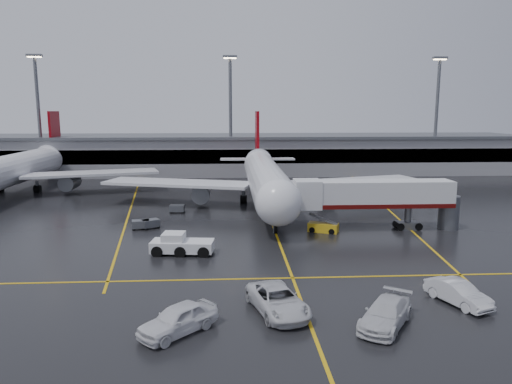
{
  "coord_description": "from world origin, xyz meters",
  "views": [
    {
      "loc": [
        -5.23,
        -59.97,
        14.03
      ],
      "look_at": [
        -2.0,
        -2.0,
        4.0
      ],
      "focal_mm": 33.07,
      "sensor_mm": 36.0,
      "label": 1
    }
  ],
  "objects": [
    {
      "name": "apron_line_right",
      "position": [
        18.0,
        10.0,
        0.01
      ],
      "size": [
        7.57,
        69.64,
        0.02
      ],
      "primitive_type": "cube",
      "rotation": [
        0.0,
        0.0,
        -0.1
      ],
      "color": "gold",
      "rests_on": "ground"
    },
    {
      "name": "ground",
      "position": [
        0.0,
        0.0,
        0.0
      ],
      "size": [
        220.0,
        220.0,
        0.0
      ],
      "primitive_type": "plane",
      "color": "black",
      "rests_on": "ground"
    },
    {
      "name": "baggage_cart_a",
      "position": [
        -14.88,
        -4.02,
        0.63
      ],
      "size": [
        2.39,
        2.17,
        1.12
      ],
      "color": "#595B60",
      "rests_on": "ground"
    },
    {
      "name": "service_van_d",
      "position": [
        -8.62,
        -31.55,
        0.94
      ],
      "size": [
        5.48,
        5.42,
        1.87
      ],
      "primitive_type": "imported",
      "rotation": [
        0.0,
        0.0,
        -0.8
      ],
      "color": "silver",
      "rests_on": "ground"
    },
    {
      "name": "pushback_tractor",
      "position": [
        -10.19,
        -14.42,
        0.87
      ],
      "size": [
        6.36,
        3.22,
        2.19
      ],
      "color": "silver",
      "rests_on": "ground"
    },
    {
      "name": "light_mast_right",
      "position": [
        40.0,
        42.0,
        14.47
      ],
      "size": [
        3.0,
        1.2,
        25.45
      ],
      "color": "#595B60",
      "rests_on": "ground"
    },
    {
      "name": "apron_line_centre",
      "position": [
        0.0,
        0.0,
        0.01
      ],
      "size": [
        0.25,
        90.0,
        0.02
      ],
      "primitive_type": "cube",
      "color": "gold",
      "rests_on": "ground"
    },
    {
      "name": "main_airliner",
      "position": [
        0.0,
        9.7,
        4.21
      ],
      "size": [
        48.8,
        45.6,
        14.1
      ],
      "color": "silver",
      "rests_on": "ground"
    },
    {
      "name": "service_van_a",
      "position": [
        -1.97,
        -28.84,
        0.91
      ],
      "size": [
        4.65,
        7.1,
        1.81
      ],
      "primitive_type": "imported",
      "rotation": [
        0.0,
        0.0,
        0.27
      ],
      "color": "silver",
      "rests_on": "ground"
    },
    {
      "name": "belt_loader",
      "position": [
        5.63,
        -6.79,
        0.54
      ],
      "size": [
        3.74,
        2.73,
        2.19
      ],
      "color": "gold",
      "rests_on": "ground"
    },
    {
      "name": "apron_line_stop",
      "position": [
        0.0,
        -22.0,
        0.01
      ],
      "size": [
        60.0,
        0.25,
        0.02
      ],
      "primitive_type": "cube",
      "color": "gold",
      "rests_on": "ground"
    },
    {
      "name": "second_airliner",
      "position": [
        -42.0,
        21.7,
        4.21
      ],
      "size": [
        48.8,
        45.6,
        14.1
      ],
      "color": "silver",
      "rests_on": "ground"
    },
    {
      "name": "baggage_cart_b",
      "position": [
        -16.0,
        -4.31,
        0.63
      ],
      "size": [
        2.22,
        1.68,
        1.12
      ],
      "color": "#595B60",
      "rests_on": "ground"
    },
    {
      "name": "light_mast_mid",
      "position": [
        -5.0,
        42.0,
        14.47
      ],
      "size": [
        3.0,
        1.2,
        25.45
      ],
      "color": "#595B60",
      "rests_on": "ground"
    },
    {
      "name": "light_mast_left",
      "position": [
        -45.0,
        42.0,
        14.47
      ],
      "size": [
        3.0,
        1.2,
        25.45
      ],
      "color": "#595B60",
      "rests_on": "ground"
    },
    {
      "name": "service_van_b",
      "position": [
        4.94,
        -31.29,
        0.85
      ],
      "size": [
        5.33,
        6.2,
        1.71
      ],
      "primitive_type": "imported",
      "rotation": [
        0.0,
        0.0,
        -0.61
      ],
      "color": "silver",
      "rests_on": "ground"
    },
    {
      "name": "terminal",
      "position": [
        0.0,
        47.93,
        4.32
      ],
      "size": [
        122.0,
        19.0,
        8.6
      ],
      "color": "gray",
      "rests_on": "ground"
    },
    {
      "name": "service_van_c",
      "position": [
        11.4,
        -28.05,
        0.85
      ],
      "size": [
        3.56,
        5.47,
        1.7
      ],
      "primitive_type": "imported",
      "rotation": [
        0.0,
        0.0,
        0.37
      ],
      "color": "silver",
      "rests_on": "ground"
    },
    {
      "name": "apron_line_left",
      "position": [
        -20.0,
        10.0,
        0.01
      ],
      "size": [
        9.99,
        69.35,
        0.02
      ],
      "primitive_type": "cube",
      "rotation": [
        0.0,
        0.0,
        0.14
      ],
      "color": "gold",
      "rests_on": "ground"
    },
    {
      "name": "baggage_cart_c",
      "position": [
        -12.64,
        4.8,
        0.63
      ],
      "size": [
        2.09,
        1.44,
        1.12
      ],
      "color": "#595B60",
      "rests_on": "ground"
    },
    {
      "name": "jet_bridge",
      "position": [
        11.87,
        -6.0,
        3.93
      ],
      "size": [
        19.9,
        3.4,
        6.05
      ],
      "color": "silver",
      "rests_on": "ground"
    }
  ]
}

